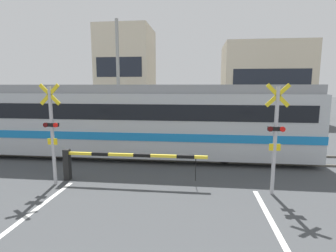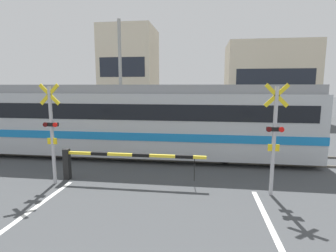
% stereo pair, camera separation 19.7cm
% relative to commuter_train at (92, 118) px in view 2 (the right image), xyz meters
% --- Properties ---
extents(rail_track_near, '(50.00, 0.10, 0.08)m').
position_rel_commuter_train_xyz_m(rail_track_near, '(3.72, -0.72, -1.70)').
color(rail_track_near, '#5B564C').
rests_on(rail_track_near, ground_plane).
extents(rail_track_far, '(50.00, 0.10, 0.08)m').
position_rel_commuter_train_xyz_m(rail_track_far, '(3.72, 0.72, -1.70)').
color(rail_track_far, '#5B564C').
rests_on(rail_track_far, ground_plane).
extents(commuter_train, '(19.50, 2.71, 3.24)m').
position_rel_commuter_train_xyz_m(commuter_train, '(0.00, 0.00, 0.00)').
color(commuter_train, '#B7BCC1').
rests_on(commuter_train, ground_plane).
extents(crossing_barrier_near, '(4.84, 0.20, 1.07)m').
position_rel_commuter_train_xyz_m(crossing_barrier_near, '(1.91, -3.31, -0.97)').
color(crossing_barrier_near, black).
rests_on(crossing_barrier_near, ground_plane).
extents(crossing_barrier_far, '(4.84, 0.20, 1.07)m').
position_rel_commuter_train_xyz_m(crossing_barrier_far, '(5.53, 3.29, -0.97)').
color(crossing_barrier_far, black).
rests_on(crossing_barrier_far, ground_plane).
extents(crossing_signal_left, '(0.68, 0.15, 3.27)m').
position_rel_commuter_train_xyz_m(crossing_signal_left, '(0.30, -3.76, 0.07)').
color(crossing_signal_left, '#B2B2B7').
rests_on(crossing_signal_left, ground_plane).
extents(crossing_signal_right, '(0.68, 0.15, 3.27)m').
position_rel_commuter_train_xyz_m(crossing_signal_right, '(7.14, -3.76, 0.07)').
color(crossing_signal_right, '#B2B2B7').
rests_on(crossing_signal_right, ground_plane).
extents(pedestrian, '(0.38, 0.23, 1.78)m').
position_rel_commuter_train_xyz_m(pedestrian, '(2.42, 6.96, -0.70)').
color(pedestrian, brown).
rests_on(pedestrian, ground_plane).
extents(building_left_of_street, '(5.12, 5.43, 8.95)m').
position_rel_commuter_train_xyz_m(building_left_of_street, '(-2.40, 15.13, 2.74)').
color(building_left_of_street, beige).
rests_on(building_left_of_street, ground_plane).
extents(building_right_of_street, '(7.81, 5.43, 7.18)m').
position_rel_commuter_train_xyz_m(building_right_of_street, '(11.20, 15.13, 1.85)').
color(building_right_of_street, beige).
rests_on(building_right_of_street, ground_plane).
extents(utility_pole_streetside, '(0.22, 0.22, 7.51)m').
position_rel_commuter_train_xyz_m(utility_pole_streetside, '(-0.45, 5.79, 2.02)').
color(utility_pole_streetside, gray).
rests_on(utility_pole_streetside, ground_plane).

